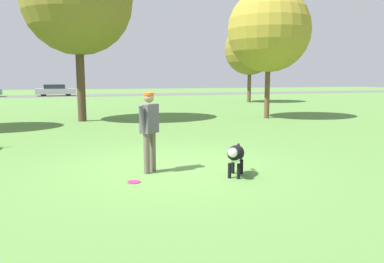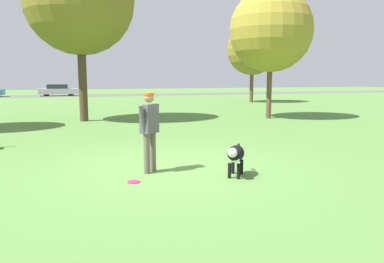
# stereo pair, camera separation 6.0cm
# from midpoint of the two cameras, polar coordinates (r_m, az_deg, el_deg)

# --- Properties ---
(ground_plane) EXTENTS (120.00, 120.00, 0.00)m
(ground_plane) POSITION_cam_midpoint_polar(r_m,az_deg,el_deg) (8.41, -3.59, -5.55)
(ground_plane) COLOR #56843D
(far_road_strip) EXTENTS (120.00, 6.00, 0.01)m
(far_road_strip) POSITION_cam_midpoint_polar(r_m,az_deg,el_deg) (44.38, -15.71, 5.33)
(far_road_strip) COLOR #5B5B59
(far_road_strip) RESTS_ON ground_plane
(person) EXTENTS (0.56, 0.51, 1.70)m
(person) POSITION_cam_midpoint_polar(r_m,az_deg,el_deg) (7.87, -6.74, 0.89)
(person) COLOR #665B4C
(person) RESTS_ON ground_plane
(dog) EXTENTS (0.66, 0.89, 0.65)m
(dog) POSITION_cam_midpoint_polar(r_m,az_deg,el_deg) (7.62, 6.43, -3.54)
(dog) COLOR black
(dog) RESTS_ON ground_plane
(frisbee) EXTENTS (0.25, 0.25, 0.02)m
(frisbee) POSITION_cam_midpoint_polar(r_m,az_deg,el_deg) (7.35, -9.09, -7.59)
(frisbee) COLOR #E52366
(frisbee) RESTS_ON ground_plane
(tree_near_right) EXTENTS (4.00, 4.00, 6.26)m
(tree_near_right) POSITION_cam_midpoint_polar(r_m,az_deg,el_deg) (18.99, 11.55, 14.86)
(tree_near_right) COLOR brown
(tree_near_right) RESTS_ON ground_plane
(tree_mid_center) EXTENTS (4.89, 4.89, 7.89)m
(tree_mid_center) POSITION_cam_midpoint_polar(r_m,az_deg,el_deg) (18.29, -17.17, 18.66)
(tree_mid_center) COLOR #4C3826
(tree_mid_center) RESTS_ON ground_plane
(tree_far_right) EXTENTS (4.10, 4.10, 6.30)m
(tree_far_right) POSITION_cam_midpoint_polar(r_m,az_deg,el_deg) (31.10, 8.77, 12.26)
(tree_far_right) COLOR brown
(tree_far_right) RESTS_ON ground_plane
(parked_car_silver) EXTENTS (4.23, 1.96, 1.27)m
(parked_car_silver) POSITION_cam_midpoint_polar(r_m,az_deg,el_deg) (43.94, -20.13, 5.93)
(parked_car_silver) COLOR #B7B7BC
(parked_car_silver) RESTS_ON ground_plane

